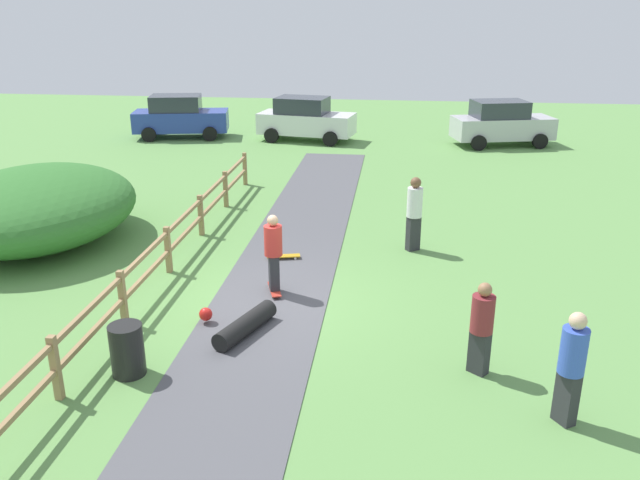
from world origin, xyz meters
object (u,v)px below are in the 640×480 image
Objects in this scene: bush_large at (37,207)px; bystander_blue at (572,363)px; bystander_white at (414,210)px; bystander_maroon at (482,324)px; skater_riding at (273,250)px; skater_fallen at (242,324)px; trash_bin at (127,350)px; parked_car_white at (305,119)px; parked_car_blue at (180,117)px; parked_car_silver at (502,123)px; skateboard_loose at (283,256)px.

bush_large is 3.18× the size of bystander_blue.
bystander_maroon is (1.01, -5.67, -0.15)m from bystander_white.
skater_fallen is at bearing -97.92° from skater_riding.
trash_bin is 6.96m from bystander_blue.
trash_bin is 0.52× the size of skater_riding.
bystander_maroon is at bearing -73.51° from parked_car_white.
skater_fallen is 19.50m from parked_car_blue.
skater_fallen is 0.91× the size of bystander_blue.
skater_fallen is at bearing -68.44° from parked_car_blue.
trash_bin is 20.50m from parked_car_blue.
parked_car_silver is at bearing 66.12° from trash_bin.
bystander_blue is (5.24, -5.89, 0.91)m from skateboard_loose.
bystander_white is 0.42× the size of parked_car_silver.
bystander_blue is at bearing -21.45° from skater_fallen.
bystander_maroon is 19.80m from parked_car_white.
parked_car_white is (-4.61, 13.32, -0.09)m from bystander_white.
bush_large is 1.30× the size of parked_car_white.
parked_car_silver is 1.01× the size of parked_car_blue.
skater_riding reaches higher than bystander_maroon.
trash_bin is at bearing -172.67° from bystander_maroon.
bush_large is 7.04m from skater_riding.
parked_car_blue is at bearing 93.35° from bush_large.
bystander_white reaches higher than skater_fallen.
parked_car_silver is at bearing 84.90° from bystander_blue.
bystander_maroon is at bearing 7.33° from trash_bin.
skater_riding is at bearing 145.78° from bystander_maroon.
parked_car_blue reaches higher than skater_fallen.
skater_fallen is at bearing 45.65° from trash_bin.
bystander_blue is 0.96× the size of bystander_white.
parked_car_white is (-1.50, 14.35, 0.87)m from skateboard_loose.
skateboard_loose is at bearing 131.66° from bystander_blue.
bystander_blue is 20.30m from parked_car_silver.
skateboard_loose is (1.68, 5.38, -0.36)m from trash_bin.
parked_car_silver is 14.33m from parked_car_blue.
skater_fallen is (-0.26, -1.86, -0.79)m from skater_riding.
parked_car_blue is at bearing 111.56° from skater_fallen.
bystander_blue is at bearing -37.84° from skater_riding.
parked_car_silver is 1.01× the size of parked_car_white.
parked_car_blue is at bearing -179.82° from parked_car_white.
skateboard_loose is at bearing -161.59° from bystander_white.
parked_car_white is (-1.38, 18.14, 0.76)m from skater_fallen.
skater_riding is (1.82, 3.46, 0.54)m from trash_bin.
bystander_white is (4.79, 6.42, 0.60)m from trash_bin.
skater_riding is 0.39× the size of parked_car_silver.
skateboard_loose is 0.19× the size of parked_car_white.
skater_fallen is (1.56, 1.60, -0.25)m from trash_bin.
parked_car_silver is (7.05, 14.33, 0.87)m from skateboard_loose.
bystander_blue is at bearing -48.34° from skateboard_loose.
bystander_white is at bearing 53.28° from trash_bin.
parked_car_blue is at bearing 116.92° from skateboard_loose.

